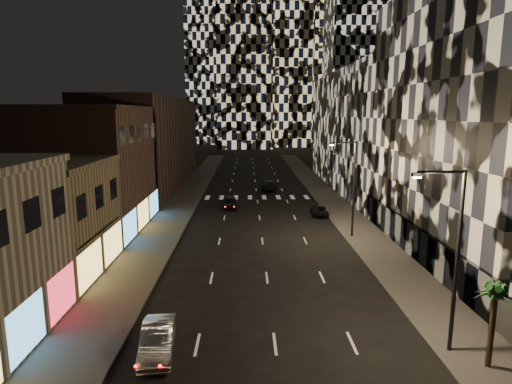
{
  "coord_description": "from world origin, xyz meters",
  "views": [
    {
      "loc": [
        -1.41,
        -9.22,
        11.7
      ],
      "look_at": [
        -0.75,
        21.64,
        6.0
      ],
      "focal_mm": 30.0,
      "sensor_mm": 36.0,
      "label": 1
    }
  ],
  "objects_px": {
    "car_dark_oncoming": "(269,185)",
    "car_dark_rightlane": "(320,211)",
    "streetlight_near": "(453,249)",
    "streetlight_far": "(351,182)",
    "palm_tree": "(495,298)",
    "car_silver_parked": "(158,339)",
    "car_dark_midlane": "(230,203)"
  },
  "relations": [
    {
      "from": "car_dark_oncoming",
      "to": "car_dark_rightlane",
      "type": "height_order",
      "value": "car_dark_oncoming"
    },
    {
      "from": "streetlight_far",
      "to": "car_dark_midlane",
      "type": "xyz_separation_m",
      "value": [
        -11.85,
        13.01,
        -4.63
      ]
    },
    {
      "from": "streetlight_far",
      "to": "car_dark_rightlane",
      "type": "bearing_deg",
      "value": 98.69
    },
    {
      "from": "car_dark_oncoming",
      "to": "palm_tree",
      "type": "height_order",
      "value": "palm_tree"
    },
    {
      "from": "car_dark_oncoming",
      "to": "palm_tree",
      "type": "relative_size",
      "value": 1.26
    },
    {
      "from": "car_dark_rightlane",
      "to": "palm_tree",
      "type": "bearing_deg",
      "value": -81.98
    },
    {
      "from": "streetlight_near",
      "to": "palm_tree",
      "type": "distance_m",
      "value": 2.7
    },
    {
      "from": "car_silver_parked",
      "to": "car_dark_oncoming",
      "type": "xyz_separation_m",
      "value": [
        7.89,
        45.72,
        0.02
      ]
    },
    {
      "from": "streetlight_far",
      "to": "car_dark_oncoming",
      "type": "height_order",
      "value": "streetlight_far"
    },
    {
      "from": "car_dark_midlane",
      "to": "car_dark_oncoming",
      "type": "relative_size",
      "value": 0.82
    },
    {
      "from": "car_dark_oncoming",
      "to": "car_dark_rightlane",
      "type": "xyz_separation_m",
      "value": [
        4.95,
        -17.12,
        -0.2
      ]
    },
    {
      "from": "streetlight_far",
      "to": "car_silver_parked",
      "type": "height_order",
      "value": "streetlight_far"
    },
    {
      "from": "car_dark_midlane",
      "to": "car_dark_oncoming",
      "type": "distance_m",
      "value": 14.12
    },
    {
      "from": "car_dark_oncoming",
      "to": "car_dark_rightlane",
      "type": "bearing_deg",
      "value": 113.04
    },
    {
      "from": "streetlight_far",
      "to": "palm_tree",
      "type": "xyz_separation_m",
      "value": [
        1.39,
        -21.41,
        -1.83
      ]
    },
    {
      "from": "palm_tree",
      "to": "car_silver_parked",
      "type": "bearing_deg",
      "value": 173.84
    },
    {
      "from": "palm_tree",
      "to": "car_dark_oncoming",
      "type": "bearing_deg",
      "value": 99.21
    },
    {
      "from": "car_dark_oncoming",
      "to": "car_silver_parked",
      "type": "bearing_deg",
      "value": 87.13
    },
    {
      "from": "streetlight_near",
      "to": "palm_tree",
      "type": "bearing_deg",
      "value": -45.54
    },
    {
      "from": "car_silver_parked",
      "to": "car_dark_midlane",
      "type": "xyz_separation_m",
      "value": [
        2.34,
        32.74,
        -0.0
      ]
    },
    {
      "from": "car_dark_midlane",
      "to": "car_dark_rightlane",
      "type": "height_order",
      "value": "car_dark_midlane"
    },
    {
      "from": "car_dark_midlane",
      "to": "palm_tree",
      "type": "bearing_deg",
      "value": -70.49
    },
    {
      "from": "car_silver_parked",
      "to": "car_dark_rightlane",
      "type": "distance_m",
      "value": 31.35
    },
    {
      "from": "streetlight_far",
      "to": "car_dark_midlane",
      "type": "height_order",
      "value": "streetlight_far"
    },
    {
      "from": "streetlight_near",
      "to": "car_silver_parked",
      "type": "bearing_deg",
      "value": 178.92
    },
    {
      "from": "car_silver_parked",
      "to": "car_dark_oncoming",
      "type": "distance_m",
      "value": 46.4
    },
    {
      "from": "streetlight_near",
      "to": "car_dark_rightlane",
      "type": "xyz_separation_m",
      "value": [
        -1.35,
        28.87,
        -4.81
      ]
    },
    {
      "from": "car_silver_parked",
      "to": "car_dark_oncoming",
      "type": "relative_size",
      "value": 0.85
    },
    {
      "from": "car_dark_midlane",
      "to": "palm_tree",
      "type": "relative_size",
      "value": 1.03
    },
    {
      "from": "streetlight_far",
      "to": "palm_tree",
      "type": "relative_size",
      "value": 2.2
    },
    {
      "from": "streetlight_far",
      "to": "car_dark_oncoming",
      "type": "xyz_separation_m",
      "value": [
        -6.3,
        25.99,
        -4.61
      ]
    },
    {
      "from": "streetlight_near",
      "to": "car_dark_oncoming",
      "type": "height_order",
      "value": "streetlight_near"
    }
  ]
}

